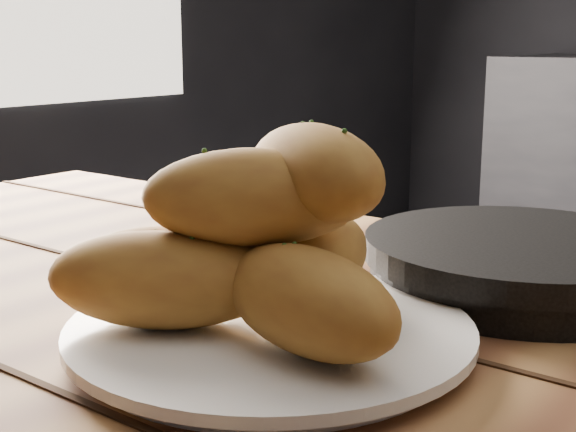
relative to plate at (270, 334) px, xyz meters
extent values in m
cube|color=olive|center=(0.08, -0.04, -0.03)|extent=(1.61, 0.87, 0.04)
cylinder|color=white|center=(0.00, 0.00, 0.00)|extent=(0.26, 0.26, 0.01)
cylinder|color=white|center=(0.00, 0.00, 0.00)|extent=(0.28, 0.28, 0.01)
ellipsoid|color=#A87A2E|center=(-0.05, -0.03, 0.04)|extent=(0.17, 0.12, 0.07)
ellipsoid|color=#A87A2E|center=(0.05, -0.02, 0.04)|extent=(0.16, 0.11, 0.07)
ellipsoid|color=#A87A2E|center=(0.00, 0.05, 0.04)|extent=(0.10, 0.16, 0.07)
ellipsoid|color=#A87A2E|center=(-0.01, 0.00, 0.10)|extent=(0.16, 0.15, 0.07)
ellipsoid|color=#A87A2E|center=(0.01, 0.03, 0.11)|extent=(0.16, 0.12, 0.07)
ellipsoid|color=#A87A2E|center=(-0.06, -0.05, 0.04)|extent=(0.17, 0.14, 0.07)
cylinder|color=black|center=(0.08, 0.23, 0.01)|extent=(0.25, 0.25, 0.03)
cylinder|color=black|center=(0.08, 0.23, 0.03)|extent=(0.26, 0.26, 0.02)
camera|label=1|loc=(0.33, -0.41, 0.20)|focal=50.00mm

